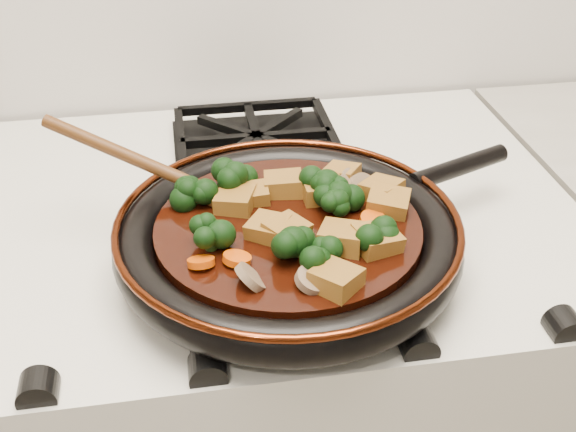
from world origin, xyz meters
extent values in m
cylinder|color=black|center=(0.00, 1.55, 0.93)|extent=(0.34, 0.34, 0.01)
torus|color=black|center=(0.00, 1.55, 0.94)|extent=(0.37, 0.37, 0.04)
torus|color=#4B1B0A|center=(0.00, 1.55, 0.96)|extent=(0.37, 0.37, 0.01)
cylinder|color=black|center=(0.22, 1.64, 0.96)|extent=(0.14, 0.07, 0.02)
cylinder|color=black|center=(0.00, 1.55, 0.95)|extent=(0.28, 0.28, 0.02)
cube|color=brown|center=(0.03, 1.44, 0.97)|extent=(0.06, 0.06, 0.03)
cube|color=brown|center=(-0.02, 1.54, 0.97)|extent=(0.05, 0.05, 0.03)
cube|color=brown|center=(0.11, 1.56, 0.97)|extent=(0.06, 0.06, 0.03)
cube|color=brown|center=(0.05, 1.51, 0.97)|extent=(0.06, 0.06, 0.03)
cube|color=brown|center=(0.11, 1.59, 0.97)|extent=(0.06, 0.06, 0.03)
cube|color=brown|center=(-0.03, 1.61, 0.97)|extent=(0.04, 0.04, 0.02)
cube|color=brown|center=(0.08, 1.63, 0.97)|extent=(0.05, 0.05, 0.03)
cube|color=brown|center=(-0.01, 1.53, 0.97)|extent=(0.06, 0.05, 0.03)
cube|color=brown|center=(0.08, 1.50, 0.97)|extent=(0.05, 0.05, 0.03)
cube|color=brown|center=(-0.05, 1.60, 0.97)|extent=(0.05, 0.05, 0.03)
cube|color=brown|center=(0.05, 1.60, 0.97)|extent=(0.05, 0.04, 0.03)
cube|color=brown|center=(0.01, 1.62, 0.97)|extent=(0.05, 0.05, 0.03)
cylinder|color=#CD4505|center=(-0.06, 1.50, 0.96)|extent=(0.03, 0.03, 0.02)
cylinder|color=#CD4505|center=(-0.10, 1.50, 0.96)|extent=(0.03, 0.03, 0.02)
cylinder|color=#CD4505|center=(0.09, 1.54, 0.96)|extent=(0.03, 0.03, 0.02)
cylinder|color=#CD4505|center=(0.07, 1.60, 0.96)|extent=(0.03, 0.03, 0.01)
cylinder|color=#7B6147|center=(0.08, 1.62, 0.97)|extent=(0.05, 0.05, 0.03)
cylinder|color=#7B6147|center=(0.00, 1.45, 0.97)|extent=(0.05, 0.05, 0.02)
cylinder|color=#7B6147|center=(-0.05, 1.46, 0.97)|extent=(0.04, 0.04, 0.03)
cylinder|color=#7B6147|center=(0.09, 1.50, 0.97)|extent=(0.04, 0.04, 0.02)
cylinder|color=#7B6147|center=(0.09, 1.60, 0.97)|extent=(0.04, 0.04, 0.03)
ellipsoid|color=#4B2910|center=(-0.06, 1.61, 0.96)|extent=(0.07, 0.06, 0.02)
cylinder|color=#4B2910|center=(-0.16, 1.65, 1.00)|extent=(0.02, 0.02, 0.22)
camera|label=1|loc=(-0.11, 0.93, 1.39)|focal=45.00mm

